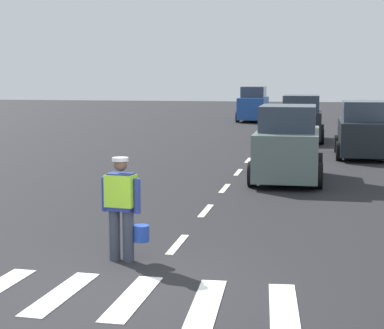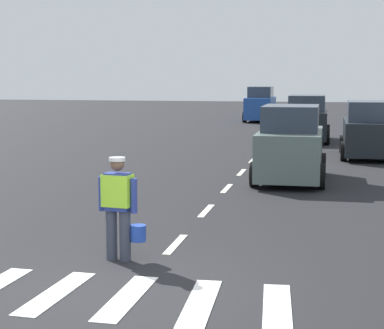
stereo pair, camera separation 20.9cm
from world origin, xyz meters
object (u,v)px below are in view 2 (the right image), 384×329
Objects in this scene: road_worker at (119,203)px; car_outgoing_far at (307,120)px; car_parked_far at (368,131)px; car_outgoing_ahead at (290,146)px; car_oncoming_third at (260,105)px.

road_worker is 0.39× the size of car_outgoing_far.
car_outgoing_far is 6.11m from car_parked_far.
car_outgoing_ahead is 11.83m from car_outgoing_far.
car_outgoing_far is 13.53m from car_oncoming_third.
car_outgoing_far is at bearing 89.68° from car_outgoing_ahead.
car_outgoing_far reaches higher than car_parked_far.
car_outgoing_ahead is at bearing -111.48° from car_parked_far.
car_outgoing_far is at bearing -75.32° from car_oncoming_third.
car_oncoming_third reaches higher than road_worker.
car_parked_far is (4.63, 14.98, 0.02)m from road_worker.
car_outgoing_ahead is 0.93× the size of car_parked_far.
car_outgoing_ahead is (2.19, 8.78, 0.06)m from road_worker.
car_outgoing_ahead reaches higher than car_outgoing_far.
car_parked_far is at bearing 72.81° from road_worker.
car_parked_far is (2.37, -5.63, -0.02)m from car_outgoing_far.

